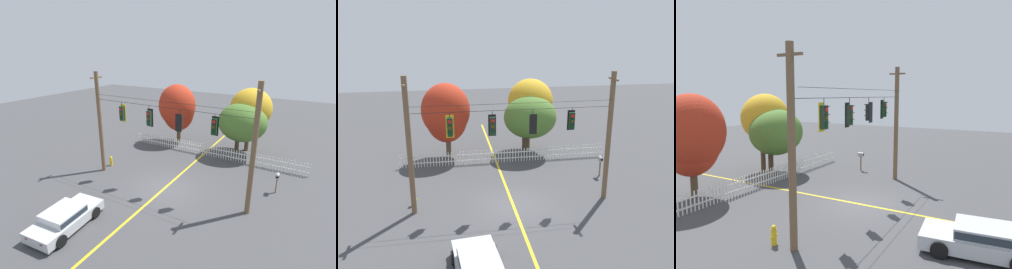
{
  "view_description": "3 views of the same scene",
  "coord_description": "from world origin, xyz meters",
  "views": [
    {
      "loc": [
        8.15,
        -13.67,
        9.29
      ],
      "look_at": [
        -0.05,
        0.55,
        3.79
      ],
      "focal_mm": 27.59,
      "sensor_mm": 36.0,
      "label": 1
    },
    {
      "loc": [
        -3.59,
        -18.87,
        10.24
      ],
      "look_at": [
        -0.25,
        1.02,
        4.06
      ],
      "focal_mm": 38.66,
      "sensor_mm": 36.0,
      "label": 2
    },
    {
      "loc": [
        -14.4,
        -7.04,
        5.88
      ],
      "look_at": [
        -0.04,
        0.94,
        3.76
      ],
      "focal_mm": 32.76,
      "sensor_mm": 36.0,
      "label": 3
    }
  ],
  "objects": [
    {
      "name": "ground",
      "position": [
        0.0,
        0.0,
        0.0
      ],
      "size": [
        80.0,
        80.0,
        0.0
      ],
      "primitive_type": "plane",
      "color": "#424244"
    },
    {
      "name": "lane_centerline_stripe",
      "position": [
        0.0,
        0.0,
        0.0
      ],
      "size": [
        0.16,
        36.0,
        0.01
      ],
      "primitive_type": "cube",
      "color": "gold",
      "rests_on": "ground"
    },
    {
      "name": "signal_support_span",
      "position": [
        0.0,
        -0.0,
        3.94
      ],
      "size": [
        11.63,
        1.1,
        7.75
      ],
      "color": "brown",
      "rests_on": "ground"
    },
    {
      "name": "traffic_signal_eastbound_side",
      "position": [
        -3.47,
        0.01,
        4.95
      ],
      "size": [
        0.43,
        0.38,
        1.44
      ],
      "color": "black"
    },
    {
      "name": "traffic_signal_northbound_primary",
      "position": [
        -1.17,
        0.01,
        4.91
      ],
      "size": [
        0.43,
        0.38,
        1.46
      ],
      "color": "black"
    },
    {
      "name": "traffic_signal_westbound_side",
      "position": [
        1.08,
        -0.01,
        4.94
      ],
      "size": [
        0.43,
        0.38,
        1.39
      ],
      "color": "black"
    },
    {
      "name": "traffic_signal_southbound_primary",
      "position": [
        3.35,
        0.01,
        5.01
      ],
      "size": [
        0.43,
        0.38,
        1.34
      ],
      "color": "black"
    },
    {
      "name": "white_picket_fence",
      "position": [
        0.71,
        6.88,
        0.54
      ],
      "size": [
        15.93,
        0.06,
        1.07
      ],
      "color": "white",
      "rests_on": "ground"
    },
    {
      "name": "autumn_maple_near_fence",
      "position": [
        -3.66,
        8.72,
        3.63
      ],
      "size": [
        3.75,
        3.47,
        5.98
      ],
      "color": "brown",
      "rests_on": "ground"
    },
    {
      "name": "autumn_maple_mid",
      "position": [
        2.97,
        8.48,
        3.25
      ],
      "size": [
        4.22,
        3.72,
        5.16
      ],
      "color": "#473828",
      "rests_on": "ground"
    },
    {
      "name": "autumn_oak_far_east",
      "position": [
        3.33,
        9.72,
        3.97
      ],
      "size": [
        3.69,
        3.63,
        5.98
      ],
      "color": "brown",
      "rests_on": "ground"
    },
    {
      "name": "parked_car",
      "position": [
        -2.57,
        -6.22,
        0.6
      ],
      "size": [
        2.32,
        4.28,
        1.15
      ],
      "color": "#B7BABF",
      "rests_on": "ground"
    },
    {
      "name": "fire_hydrant",
      "position": [
        -5.74,
        0.93,
        0.4
      ],
      "size": [
        0.38,
        0.22,
        0.82
      ],
      "color": "gold",
      "rests_on": "ground"
    },
    {
      "name": "roadside_mailbox",
      "position": [
        6.79,
        3.22,
        1.16
      ],
      "size": [
        0.25,
        0.44,
        1.43
      ],
      "color": "brown",
      "rests_on": "ground"
    }
  ]
}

